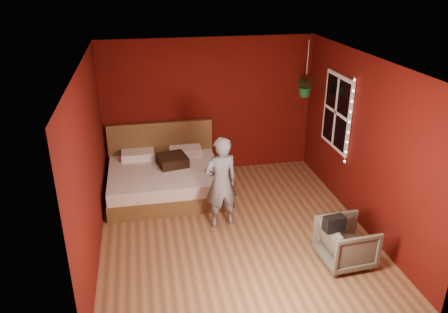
# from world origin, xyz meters

# --- Properties ---
(floor) EXTENTS (4.50, 4.50, 0.00)m
(floor) POSITION_xyz_m (0.00, 0.00, 0.00)
(floor) COLOR #95623B
(floor) RESTS_ON ground
(room_walls) EXTENTS (4.04, 4.54, 2.62)m
(room_walls) POSITION_xyz_m (0.00, 0.00, 1.68)
(room_walls) COLOR #560D09
(room_walls) RESTS_ON ground
(window) EXTENTS (0.05, 0.97, 1.27)m
(window) POSITION_xyz_m (1.97, 0.90, 1.50)
(window) COLOR white
(window) RESTS_ON room_walls
(fairy_lights) EXTENTS (0.04, 0.04, 1.45)m
(fairy_lights) POSITION_xyz_m (1.94, 0.37, 1.50)
(fairy_lights) COLOR silver
(fairy_lights) RESTS_ON room_walls
(bed) EXTENTS (1.96, 1.67, 1.08)m
(bed) POSITION_xyz_m (-0.95, 1.46, 0.28)
(bed) COLOR brown
(bed) RESTS_ON ground
(person) EXTENTS (0.60, 0.45, 1.47)m
(person) POSITION_xyz_m (-0.16, 0.18, 0.74)
(person) COLOR slate
(person) RESTS_ON ground
(armchair) EXTENTS (0.73, 0.71, 0.62)m
(armchair) POSITION_xyz_m (1.33, -1.09, 0.31)
(armchair) COLOR #686652
(armchair) RESTS_ON ground
(handbag) EXTENTS (0.29, 0.18, 0.20)m
(handbag) POSITION_xyz_m (1.06, -1.20, 0.72)
(handbag) COLOR black
(handbag) RESTS_ON armchair
(throw_pillow) EXTENTS (0.58, 0.58, 0.18)m
(throw_pillow) POSITION_xyz_m (-0.79, 1.51, 0.58)
(throw_pillow) COLOR black
(throw_pillow) RESTS_ON bed
(hanging_plant) EXTENTS (0.37, 0.33, 1.00)m
(hanging_plant) POSITION_xyz_m (1.65, 1.57, 1.80)
(hanging_plant) COLOR silver
(hanging_plant) RESTS_ON room_walls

